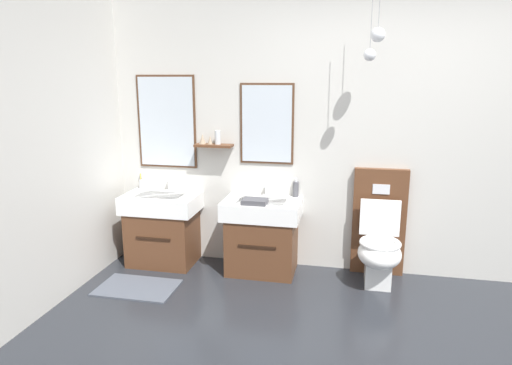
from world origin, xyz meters
The scene contains 10 objects.
wall_back centered at (-0.02, 1.75, 1.32)m, with size 5.43×0.53×2.64m.
bath_mat centered at (-2.09, 0.88, 0.01)m, with size 0.68×0.44×0.01m, color #474C56.
vanity_sink_left centered at (-2.09, 1.48, 0.37)m, with size 0.71×0.50×0.70m.
tap_on_left_sink centered at (-2.09, 1.66, 0.77)m, with size 0.03×0.13×0.11m.
vanity_sink_right centered at (-1.10, 1.48, 0.37)m, with size 0.71×0.50×0.70m.
tap_on_right_sink centered at (-1.10, 1.66, 0.77)m, with size 0.03×0.13×0.11m.
toilet centered at (-0.04, 1.49, 0.38)m, with size 0.48×0.63×1.00m.
toothbrush_cup centered at (-2.37, 1.65, 0.75)m, with size 0.07×0.07×0.20m.
soap_dispenser centered at (-0.81, 1.66, 0.77)m, with size 0.06×0.06×0.18m.
folded_hand_towel centered at (-1.14, 1.33, 0.72)m, with size 0.22×0.16×0.04m, color #47474C.
Camera 1 is at (-0.32, -2.47, 1.80)m, focal length 31.73 mm.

